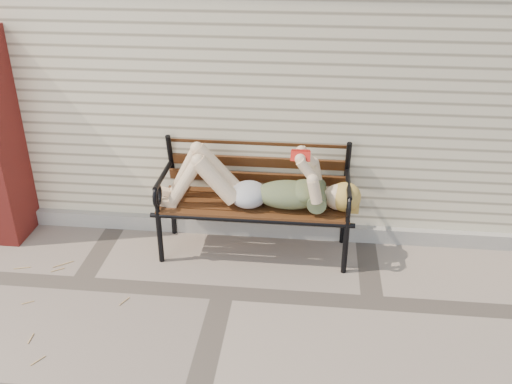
# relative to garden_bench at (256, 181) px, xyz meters

# --- Properties ---
(ground) EXTENTS (80.00, 80.00, 0.00)m
(ground) POSITION_rel_garden_bench_xyz_m (-0.19, -0.78, -0.68)
(ground) COLOR gray
(ground) RESTS_ON ground
(house_wall) EXTENTS (8.00, 4.00, 3.00)m
(house_wall) POSITION_rel_garden_bench_xyz_m (-0.19, 2.22, 0.82)
(house_wall) COLOR beige
(house_wall) RESTS_ON ground
(foundation_strip) EXTENTS (8.00, 0.10, 0.15)m
(foundation_strip) POSITION_rel_garden_bench_xyz_m (-0.19, 0.19, -0.61)
(foundation_strip) COLOR #AEA89D
(foundation_strip) RESTS_ON ground
(garden_bench) EXTENTS (1.88, 0.75, 1.21)m
(garden_bench) POSITION_rel_garden_bench_xyz_m (0.00, 0.00, 0.00)
(garden_bench) COLOR black
(garden_bench) RESTS_ON ground
(reading_woman) EXTENTS (1.77, 0.40, 0.56)m
(reading_woman) POSITION_rel_garden_bench_xyz_m (0.02, -0.15, 0.04)
(reading_woman) COLOR #0B344F
(reading_woman) RESTS_ON ground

